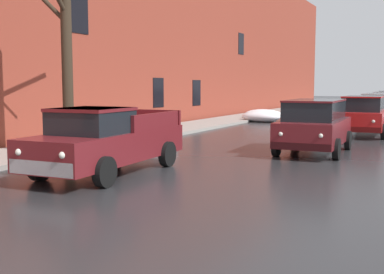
{
  "coord_description": "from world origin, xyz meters",
  "views": [
    {
      "loc": [
        5.35,
        -2.0,
        2.33
      ],
      "look_at": [
        0.6,
        7.4,
        1.2
      ],
      "focal_mm": 45.7,
      "sensor_mm": 36.0,
      "label": 1
    }
  ],
  "objects_px": {
    "fire_hydrant": "(42,155)",
    "pickup_truck_maroon_approaching_near_lane": "(106,141)",
    "bare_tree_second_along_sidewalk": "(65,41)",
    "suv_white_parked_far_down_block": "(378,107)",
    "suv_red_parked_kerbside_mid": "(363,114)",
    "suv_maroon_parked_kerbside_close": "(314,124)"
  },
  "relations": [
    {
      "from": "suv_maroon_parked_kerbside_close",
      "to": "suv_white_parked_far_down_block",
      "type": "xyz_separation_m",
      "value": [
        0.55,
        14.11,
        -0.0
      ]
    },
    {
      "from": "pickup_truck_maroon_approaching_near_lane",
      "to": "fire_hydrant",
      "type": "height_order",
      "value": "pickup_truck_maroon_approaching_near_lane"
    },
    {
      "from": "bare_tree_second_along_sidewalk",
      "to": "fire_hydrant",
      "type": "relative_size",
      "value": 9.43
    },
    {
      "from": "pickup_truck_maroon_approaching_near_lane",
      "to": "suv_red_parked_kerbside_mid",
      "type": "distance_m",
      "value": 14.01
    },
    {
      "from": "bare_tree_second_along_sidewalk",
      "to": "pickup_truck_maroon_approaching_near_lane",
      "type": "distance_m",
      "value": 4.13
    },
    {
      "from": "suv_white_parked_far_down_block",
      "to": "fire_hydrant",
      "type": "relative_size",
      "value": 6.22
    },
    {
      "from": "fire_hydrant",
      "to": "pickup_truck_maroon_approaching_near_lane",
      "type": "bearing_deg",
      "value": 0.21
    },
    {
      "from": "pickup_truck_maroon_approaching_near_lane",
      "to": "fire_hydrant",
      "type": "relative_size",
      "value": 7.57
    },
    {
      "from": "bare_tree_second_along_sidewalk",
      "to": "pickup_truck_maroon_approaching_near_lane",
      "type": "bearing_deg",
      "value": -30.49
    },
    {
      "from": "bare_tree_second_along_sidewalk",
      "to": "fire_hydrant",
      "type": "xyz_separation_m",
      "value": [
        0.4,
        -1.55,
        -3.31
      ]
    },
    {
      "from": "pickup_truck_maroon_approaching_near_lane",
      "to": "suv_white_parked_far_down_block",
      "type": "distance_m",
      "value": 21.06
    },
    {
      "from": "bare_tree_second_along_sidewalk",
      "to": "suv_red_parked_kerbside_mid",
      "type": "height_order",
      "value": "bare_tree_second_along_sidewalk"
    },
    {
      "from": "bare_tree_second_along_sidewalk",
      "to": "pickup_truck_maroon_approaching_near_lane",
      "type": "height_order",
      "value": "bare_tree_second_along_sidewalk"
    },
    {
      "from": "bare_tree_second_along_sidewalk",
      "to": "suv_white_parked_far_down_block",
      "type": "height_order",
      "value": "bare_tree_second_along_sidewalk"
    },
    {
      "from": "fire_hydrant",
      "to": "suv_maroon_parked_kerbside_close",
      "type": "bearing_deg",
      "value": 46.43
    },
    {
      "from": "suv_red_parked_kerbside_mid",
      "to": "suv_white_parked_far_down_block",
      "type": "distance_m",
      "value": 7.36
    },
    {
      "from": "suv_maroon_parked_kerbside_close",
      "to": "suv_white_parked_far_down_block",
      "type": "relative_size",
      "value": 1.0
    },
    {
      "from": "suv_maroon_parked_kerbside_close",
      "to": "suv_white_parked_far_down_block",
      "type": "distance_m",
      "value": 14.12
    },
    {
      "from": "pickup_truck_maroon_approaching_near_lane",
      "to": "bare_tree_second_along_sidewalk",
      "type": "bearing_deg",
      "value": 149.51
    },
    {
      "from": "suv_maroon_parked_kerbside_close",
      "to": "suv_red_parked_kerbside_mid",
      "type": "relative_size",
      "value": 0.99
    },
    {
      "from": "suv_white_parked_far_down_block",
      "to": "suv_red_parked_kerbside_mid",
      "type": "bearing_deg",
      "value": -88.8
    },
    {
      "from": "bare_tree_second_along_sidewalk",
      "to": "fire_hydrant",
      "type": "height_order",
      "value": "bare_tree_second_along_sidewalk"
    }
  ]
}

